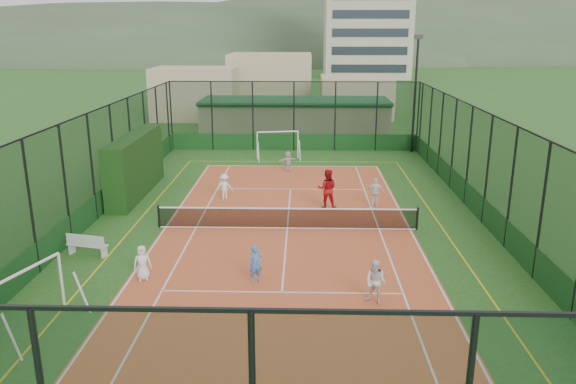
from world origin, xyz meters
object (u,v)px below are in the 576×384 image
white_bench (87,244)px  futsal_goal_far (278,145)px  child_near_left (142,263)px  child_far_left (224,187)px  child_near_mid (256,264)px  child_far_right (375,192)px  futsal_goal_near (28,300)px  coach (327,189)px  clubhouse (295,118)px  child_far_back (288,161)px  child_near_right (376,282)px  floodlight_ne (415,95)px

white_bench → futsal_goal_far: bearing=82.3°
child_near_left → child_far_left: size_ratio=0.94×
child_near_mid → child_far_right: size_ratio=0.92×
futsal_goal_near → coach: (9.29, 12.04, 0.06)m
futsal_goal_near → child_near_left: 4.26m
futsal_goal_near → child_near_left: bearing=-16.3°
futsal_goal_near → child_far_left: size_ratio=2.16×
clubhouse → futsal_goal_near: 31.88m
futsal_goal_near → child_far_left: 13.98m
clubhouse → child_near_mid: bearing=-92.0°
clubhouse → child_near_mid: (-0.95, -27.59, -0.88)m
futsal_goal_near → child_far_right: bearing=-25.4°
child_far_left → coach: coach is taller
white_bench → child_near_mid: (6.85, -2.26, 0.22)m
child_far_back → child_near_left: bearing=47.9°
white_bench → child_near_mid: child_near_mid is taller
child_near_mid → coach: size_ratio=0.69×
clubhouse → white_bench: size_ratio=9.12×
clubhouse → futsal_goal_far: clubhouse is taller
white_bench → child_near_right: bearing=-5.7°
child_far_back → coach: size_ratio=0.64×
white_bench → child_near_mid: size_ratio=1.22×
clubhouse → child_near_mid: size_ratio=11.13×
floodlight_ne → child_near_mid: floodlight_ne is taller
white_bench → coach: (9.70, 6.36, 0.53)m
child_far_back → coach: 7.87m
coach → futsal_goal_far: bearing=-70.1°
floodlight_ne → child_far_left: 17.47m
futsal_goal_near → child_far_left: bearing=1.5°
floodlight_ne → white_bench: (-16.40, -19.92, -3.66)m
futsal_goal_far → child_near_right: bearing=-89.3°
child_far_left → child_far_right: (7.75, -1.02, 0.07)m
child_near_left → coach: bearing=33.8°
floodlight_ne → futsal_goal_near: floodlight_ne is taller
coach → child_near_mid: bearing=76.6°
child_near_right → child_far_back: bearing=132.3°
clubhouse → child_near_right: (3.06, -29.09, -0.81)m
coach → child_near_left: bearing=56.0°
child_far_right → child_far_back: (-4.59, 7.22, -0.11)m
futsal_goal_far → child_far_left: 9.99m
futsal_goal_far → child_near_left: 19.99m
child_near_mid → clubhouse: bearing=64.3°
child_far_left → futsal_goal_far: bearing=-108.9°
futsal_goal_far → child_near_mid: (0.11, -19.69, -0.25)m
child_near_left → child_far_left: bearing=63.7°
child_far_left → child_far_right: bearing=167.2°
child_near_left → child_near_right: (8.06, -1.60, 0.11)m
floodlight_ne → child_far_back: size_ratio=6.52×
child_near_right → coach: (-1.17, 10.13, 0.24)m
white_bench → futsal_goal_near: 5.71m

